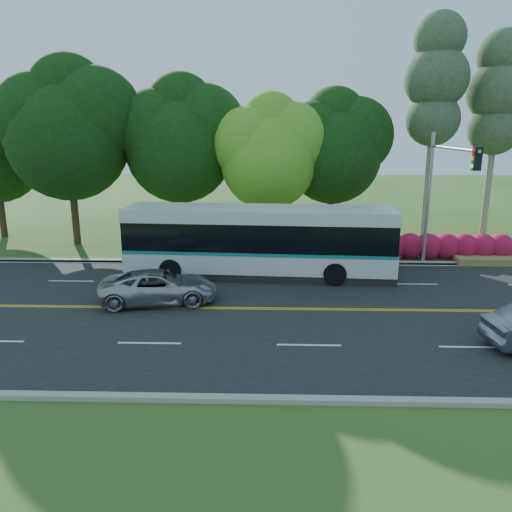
{
  "coord_description": "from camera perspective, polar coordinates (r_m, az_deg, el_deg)",
  "views": [
    {
      "loc": [
        -1.86,
        -19.28,
        7.25
      ],
      "look_at": [
        -2.48,
        2.0,
        1.73
      ],
      "focal_mm": 35.0,
      "sensor_mm": 36.0,
      "label": 1
    }
  ],
  "objects": [
    {
      "name": "ground",
      "position": [
        20.68,
        6.76,
        -6.09
      ],
      "size": [
        120.0,
        120.0,
        0.0
      ],
      "primitive_type": "plane",
      "color": "#2A4D19",
      "rests_on": "ground"
    },
    {
      "name": "road",
      "position": [
        20.68,
        6.76,
        -6.06
      ],
      "size": [
        60.0,
        14.0,
        0.02
      ],
      "primitive_type": "cube",
      "color": "black",
      "rests_on": "ground"
    },
    {
      "name": "traffic_signal",
      "position": [
        26.18,
        20.47,
        7.98
      ],
      "size": [
        0.42,
        6.1,
        7.0
      ],
      "color": "#95989D",
      "rests_on": "ground"
    },
    {
      "name": "grass_verge",
      "position": [
        29.24,
        5.26,
        0.22
      ],
      "size": [
        60.0,
        4.0,
        0.1
      ],
      "primitive_type": "cube",
      "color": "#2A4D19",
      "rests_on": "ground"
    },
    {
      "name": "suv",
      "position": [
        21.52,
        -11.04,
        -3.46
      ],
      "size": [
        5.2,
        3.03,
        1.36
      ],
      "primitive_type": "imported",
      "rotation": [
        0.0,
        0.0,
        1.73
      ],
      "color": "#AAABAF",
      "rests_on": "road"
    },
    {
      "name": "tree_row",
      "position": [
        31.59,
        -4.44,
        13.55
      ],
      "size": [
        44.7,
        9.1,
        13.84
      ],
      "color": "#322116",
      "rests_on": "ground"
    },
    {
      "name": "curb_north",
      "position": [
        27.45,
        5.5,
        -0.68
      ],
      "size": [
        60.0,
        0.3,
        0.15
      ],
      "primitive_type": "cube",
      "color": "#9D988E",
      "rests_on": "ground"
    },
    {
      "name": "transit_bus",
      "position": [
        24.66,
        0.34,
        1.57
      ],
      "size": [
        13.24,
        3.65,
        3.43
      ],
      "rotation": [
        0.0,
        0.0,
        -0.06
      ],
      "color": "silver",
      "rests_on": "road"
    },
    {
      "name": "bougainvillea_hedge",
      "position": [
        29.61,
        19.41,
        0.95
      ],
      "size": [
        9.5,
        2.25,
        1.5
      ],
      "color": "#A90E38",
      "rests_on": "ground"
    },
    {
      "name": "lane_markings",
      "position": [
        20.66,
        6.5,
        -6.03
      ],
      "size": [
        57.6,
        13.82,
        0.0
      ],
      "color": "gold",
      "rests_on": "road"
    },
    {
      "name": "curb_south",
      "position": [
        14.21,
        9.31,
        -15.99
      ],
      "size": [
        60.0,
        0.3,
        0.15
      ],
      "primitive_type": "cube",
      "color": "#9D988E",
      "rests_on": "ground"
    }
  ]
}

